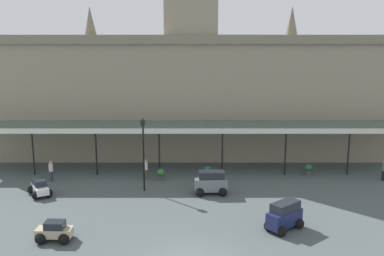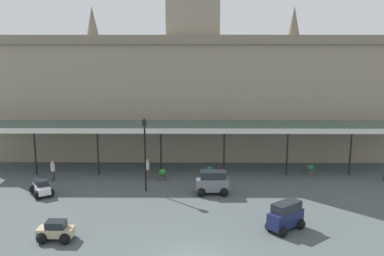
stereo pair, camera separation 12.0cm
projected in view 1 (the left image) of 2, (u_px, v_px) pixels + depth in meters
name	position (u px, v px, depth m)	size (l,w,h in m)	color
station_building	(192.00, 87.00, 42.71)	(41.93, 6.11, 21.40)	gray
entrance_canopy	(192.00, 126.00, 38.11)	(37.25, 3.26, 4.12)	#38564C
car_beige_sedan	(56.00, 232.00, 25.62)	(2.07, 1.56, 1.19)	tan
car_grey_van	(212.00, 184.00, 33.01)	(2.43, 1.65, 1.77)	slate
car_navy_van	(286.00, 217.00, 26.97)	(2.55, 2.46, 1.77)	#19214C
car_white_sedan	(41.00, 189.00, 32.81)	(2.09, 2.25, 1.19)	silver
pedestrian_crossing_forecourt	(53.00, 170.00, 35.96)	(0.34, 0.39, 1.67)	#3F384C
pedestrian_beside_cars	(147.00, 168.00, 36.41)	(0.38, 0.34, 1.67)	brown
victorian_lamppost	(145.00, 147.00, 33.16)	(0.30, 0.30, 5.64)	black
traffic_cone	(287.00, 201.00, 30.96)	(0.40, 0.40, 0.56)	orange
planter_forecourt_centre	(209.00, 171.00, 36.99)	(0.60, 0.60, 0.96)	#47423D
planter_near_kerb	(310.00, 170.00, 37.47)	(0.60, 0.60, 0.96)	#47423D
planter_by_canopy	(162.00, 174.00, 36.20)	(0.60, 0.60, 0.96)	#47423D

